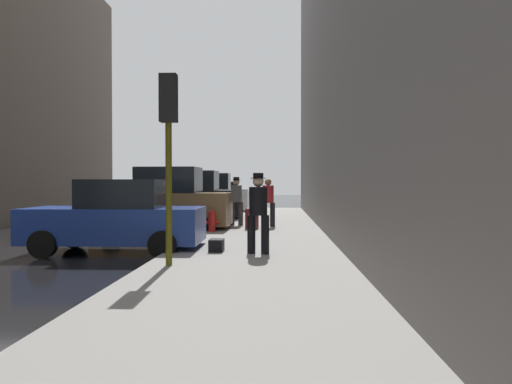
{
  "coord_description": "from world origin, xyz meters",
  "views": [
    {
      "loc": [
        6.55,
        -11.39,
        1.71
      ],
      "look_at": [
        5.78,
        6.37,
        1.39
      ],
      "focal_mm": 35.0,
      "sensor_mm": 36.0,
      "label": 1
    }
  ],
  "objects_px": {
    "traffic_light": "(169,127)",
    "pedestrian_with_beanie": "(236,198)",
    "pedestrian_in_red_jacket": "(268,200)",
    "parked_blue_sedan": "(117,218)",
    "parked_white_van": "(208,195)",
    "parked_black_suv": "(190,198)",
    "duffel_bag": "(216,245)",
    "pedestrian_with_fedora": "(258,209)",
    "rolling_suitcase": "(252,219)",
    "parked_bronze_suv": "(165,202)",
    "parked_silver_sedan": "(220,196)",
    "fire_hydrant": "(212,221)"
  },
  "relations": [
    {
      "from": "parked_black_suv",
      "to": "pedestrian_in_red_jacket",
      "type": "height_order",
      "value": "parked_black_suv"
    },
    {
      "from": "pedestrian_with_beanie",
      "to": "duffel_bag",
      "type": "xyz_separation_m",
      "value": [
        0.14,
        -7.11,
        -0.85
      ]
    },
    {
      "from": "parked_silver_sedan",
      "to": "duffel_bag",
      "type": "relative_size",
      "value": 9.55
    },
    {
      "from": "parked_white_van",
      "to": "pedestrian_with_fedora",
      "type": "xyz_separation_m",
      "value": [
        3.48,
        -17.01,
        0.1
      ]
    },
    {
      "from": "parked_blue_sedan",
      "to": "pedestrian_with_beanie",
      "type": "xyz_separation_m",
      "value": [
        2.38,
        6.41,
        0.29
      ]
    },
    {
      "from": "pedestrian_with_fedora",
      "to": "parked_bronze_suv",
      "type": "bearing_deg",
      "value": 119.64
    },
    {
      "from": "fire_hydrant",
      "to": "pedestrian_in_red_jacket",
      "type": "bearing_deg",
      "value": 48.17
    },
    {
      "from": "pedestrian_with_fedora",
      "to": "fire_hydrant",
      "type": "bearing_deg",
      "value": 108.97
    },
    {
      "from": "fire_hydrant",
      "to": "parked_bronze_suv",
      "type": "bearing_deg",
      "value": 145.45
    },
    {
      "from": "pedestrian_with_beanie",
      "to": "pedestrian_with_fedora",
      "type": "height_order",
      "value": "same"
    },
    {
      "from": "pedestrian_with_fedora",
      "to": "duffel_bag",
      "type": "bearing_deg",
      "value": 162.42
    },
    {
      "from": "parked_blue_sedan",
      "to": "parked_silver_sedan",
      "type": "bearing_deg",
      "value": 90.0
    },
    {
      "from": "rolling_suitcase",
      "to": "duffel_bag",
      "type": "relative_size",
      "value": 2.36
    },
    {
      "from": "rolling_suitcase",
      "to": "parked_black_suv",
      "type": "bearing_deg",
      "value": 120.7
    },
    {
      "from": "parked_blue_sedan",
      "to": "pedestrian_with_fedora",
      "type": "distance_m",
      "value": 3.63
    },
    {
      "from": "parked_blue_sedan",
      "to": "traffic_light",
      "type": "relative_size",
      "value": 1.17
    },
    {
      "from": "pedestrian_with_fedora",
      "to": "rolling_suitcase",
      "type": "bearing_deg",
      "value": 94.28
    },
    {
      "from": "rolling_suitcase",
      "to": "fire_hydrant",
      "type": "bearing_deg",
      "value": -136.1
    },
    {
      "from": "fire_hydrant",
      "to": "pedestrian_with_fedora",
      "type": "relative_size",
      "value": 0.4
    },
    {
      "from": "pedestrian_with_fedora",
      "to": "parked_blue_sedan",
      "type": "bearing_deg",
      "value": 163.91
    },
    {
      "from": "parked_black_suv",
      "to": "duffel_bag",
      "type": "distance_m",
      "value": 11.15
    },
    {
      "from": "traffic_light",
      "to": "duffel_bag",
      "type": "distance_m",
      "value": 3.21
    },
    {
      "from": "fire_hydrant",
      "to": "duffel_bag",
      "type": "distance_m",
      "value": 4.62
    },
    {
      "from": "parked_white_van",
      "to": "rolling_suitcase",
      "type": "bearing_deg",
      "value": -74.57
    },
    {
      "from": "traffic_light",
      "to": "pedestrian_with_beanie",
      "type": "distance_m",
      "value": 9.2
    },
    {
      "from": "pedestrian_with_fedora",
      "to": "duffel_bag",
      "type": "xyz_separation_m",
      "value": [
        -0.96,
        0.3,
        -0.85
      ]
    },
    {
      "from": "pedestrian_with_fedora",
      "to": "duffel_bag",
      "type": "height_order",
      "value": "pedestrian_with_fedora"
    },
    {
      "from": "parked_blue_sedan",
      "to": "parked_silver_sedan",
      "type": "xyz_separation_m",
      "value": [
        0.0,
        21.9,
        0.0
      ]
    },
    {
      "from": "parked_white_van",
      "to": "pedestrian_with_beanie",
      "type": "distance_m",
      "value": 9.89
    },
    {
      "from": "parked_blue_sedan",
      "to": "parked_black_suv",
      "type": "bearing_deg",
      "value": 90.0
    },
    {
      "from": "parked_bronze_suv",
      "to": "rolling_suitcase",
      "type": "distance_m",
      "value": 3.07
    },
    {
      "from": "traffic_light",
      "to": "pedestrian_in_red_jacket",
      "type": "relative_size",
      "value": 2.11
    },
    {
      "from": "parked_blue_sedan",
      "to": "parked_bronze_suv",
      "type": "xyz_separation_m",
      "value": [
        -0.0,
        5.11,
        0.18
      ]
    },
    {
      "from": "parked_white_van",
      "to": "parked_silver_sedan",
      "type": "relative_size",
      "value": 1.1
    },
    {
      "from": "parked_blue_sedan",
      "to": "traffic_light",
      "type": "xyz_separation_m",
      "value": [
        1.85,
        -2.64,
        1.91
      ]
    },
    {
      "from": "fire_hydrant",
      "to": "pedestrian_with_beanie",
      "type": "bearing_deg",
      "value": 77.29
    },
    {
      "from": "parked_black_suv",
      "to": "parked_silver_sedan",
      "type": "relative_size",
      "value": 1.11
    },
    {
      "from": "parked_white_van",
      "to": "parked_black_suv",
      "type": "bearing_deg",
      "value": -90.0
    },
    {
      "from": "parked_blue_sedan",
      "to": "pedestrian_in_red_jacket",
      "type": "xyz_separation_m",
      "value": [
        3.56,
        5.83,
        0.26
      ]
    },
    {
      "from": "parked_blue_sedan",
      "to": "parked_white_van",
      "type": "distance_m",
      "value": 16.0
    },
    {
      "from": "pedestrian_in_red_jacket",
      "to": "pedestrian_with_fedora",
      "type": "xyz_separation_m",
      "value": [
        -0.09,
        -6.83,
        0.03
      ]
    },
    {
      "from": "fire_hydrant",
      "to": "pedestrian_with_beanie",
      "type": "height_order",
      "value": "pedestrian_with_beanie"
    },
    {
      "from": "parked_silver_sedan",
      "to": "duffel_bag",
      "type": "distance_m",
      "value": 22.74
    },
    {
      "from": "parked_silver_sedan",
      "to": "traffic_light",
      "type": "xyz_separation_m",
      "value": [
        1.85,
        -24.53,
        1.91
      ]
    },
    {
      "from": "fire_hydrant",
      "to": "rolling_suitcase",
      "type": "bearing_deg",
      "value": 43.9
    },
    {
      "from": "pedestrian_in_red_jacket",
      "to": "pedestrian_with_beanie",
      "type": "xyz_separation_m",
      "value": [
        -1.19,
        0.58,
        0.03
      ]
    },
    {
      "from": "parked_blue_sedan",
      "to": "fire_hydrant",
      "type": "bearing_deg",
      "value": 64.99
    },
    {
      "from": "parked_bronze_suv",
      "to": "rolling_suitcase",
      "type": "height_order",
      "value": "parked_bronze_suv"
    },
    {
      "from": "parked_white_van",
      "to": "fire_hydrant",
      "type": "bearing_deg",
      "value": -81.55
    },
    {
      "from": "parked_bronze_suv",
      "to": "rolling_suitcase",
      "type": "relative_size",
      "value": 4.47
    }
  ]
}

